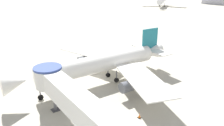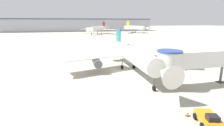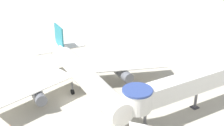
% 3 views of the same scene
% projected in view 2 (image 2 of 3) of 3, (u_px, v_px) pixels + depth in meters
% --- Properties ---
extents(ground_plane, '(800.00, 800.00, 0.00)m').
position_uv_depth(ground_plane, '(123.00, 72.00, 39.50)').
color(ground_plane, '#A8A393').
extents(main_airplane, '(32.49, 31.70, 9.02)m').
position_uv_depth(main_airplane, '(131.00, 55.00, 39.03)').
color(main_airplane, white).
rests_on(main_airplane, ground_plane).
extents(jet_bridge, '(20.54, 4.09, 6.49)m').
position_uv_depth(jet_bridge, '(204.00, 58.00, 30.40)').
color(jet_bridge, silver).
rests_on(jet_bridge, ground_plane).
extents(pushback_tug_orange, '(3.02, 4.01, 1.56)m').
position_uv_depth(pushback_tug_orange, '(209.00, 119.00, 19.00)').
color(pushback_tug_orange, orange).
rests_on(pushback_tug_orange, ground_plane).
extents(traffic_cone_starboard_wing, '(0.48, 0.48, 0.79)m').
position_uv_depth(traffic_cone_starboard_wing, '(186.00, 69.00, 40.55)').
color(traffic_cone_starboard_wing, black).
rests_on(traffic_cone_starboard_wing, ground_plane).
extents(traffic_cone_port_wing, '(0.50, 0.50, 0.82)m').
position_uv_depth(traffic_cone_port_wing, '(74.00, 77.00, 34.55)').
color(traffic_cone_port_wing, black).
rests_on(traffic_cone_port_wing, ground_plane).
extents(traffic_cone_near_nose, '(0.45, 0.45, 0.74)m').
position_uv_depth(traffic_cone_near_nose, '(188.00, 113.00, 20.90)').
color(traffic_cone_near_nose, black).
rests_on(traffic_cone_near_nose, ground_plane).
extents(background_jet_red_tail, '(31.85, 32.15, 10.95)m').
position_uv_depth(background_jet_red_tail, '(98.00, 29.00, 156.62)').
color(background_jet_red_tail, white).
rests_on(background_jet_red_tail, ground_plane).
extents(background_jet_gold_tail, '(29.73, 29.28, 11.15)m').
position_uv_depth(background_jet_gold_tail, '(136.00, 28.00, 172.90)').
color(background_jet_gold_tail, white).
rests_on(background_jet_gold_tail, ground_plane).
extents(terminal_building, '(170.09, 23.31, 14.42)m').
position_uv_depth(terminal_building, '(79.00, 25.00, 203.41)').
color(terminal_building, '#A8A8B2').
rests_on(terminal_building, ground_plane).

